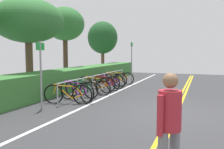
% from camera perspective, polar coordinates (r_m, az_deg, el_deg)
% --- Properties ---
extents(ground_plane, '(28.84, 12.94, 0.05)m').
position_cam_1_polar(ground_plane, '(7.69, 14.51, -9.09)').
color(ground_plane, '#353538').
extents(centre_line_yellow_inner, '(25.96, 0.10, 0.00)m').
position_cam_1_polar(centre_line_yellow_inner, '(7.68, 15.12, -8.92)').
color(centre_line_yellow_inner, gold).
rests_on(centre_line_yellow_inner, ground_plane).
extents(centre_line_yellow_outer, '(25.96, 0.10, 0.00)m').
position_cam_1_polar(centre_line_yellow_outer, '(7.69, 13.92, -8.86)').
color(centre_line_yellow_outer, gold).
rests_on(centre_line_yellow_outer, ground_plane).
extents(bike_lane_stripe_white, '(25.96, 0.12, 0.00)m').
position_cam_1_polar(bike_lane_stripe_white, '(8.52, -6.07, -7.37)').
color(bike_lane_stripe_white, white).
rests_on(bike_lane_stripe_white, ground_plane).
extents(bike_rack, '(7.12, 0.05, 0.81)m').
position_cam_1_polar(bike_rack, '(11.52, -3.09, -1.00)').
color(bike_rack, '#9EA0A5').
rests_on(bike_rack, ground_plane).
extents(bicycle_0, '(0.59, 1.77, 0.76)m').
position_cam_1_polar(bicycle_0, '(8.87, -10.40, -4.58)').
color(bicycle_0, black).
rests_on(bicycle_0, ground_plane).
extents(bicycle_1, '(0.67, 1.80, 0.79)m').
position_cam_1_polar(bicycle_1, '(9.41, -8.40, -3.89)').
color(bicycle_1, black).
rests_on(bicycle_1, ground_plane).
extents(bicycle_2, '(0.46, 1.70, 0.75)m').
position_cam_1_polar(bicycle_2, '(10.12, -7.31, -3.36)').
color(bicycle_2, black).
rests_on(bicycle_2, ground_plane).
extents(bicycle_3, '(0.56, 1.62, 0.70)m').
position_cam_1_polar(bicycle_3, '(10.57, -4.77, -3.12)').
color(bicycle_3, black).
rests_on(bicycle_3, ground_plane).
extents(bicycle_4, '(0.57, 1.81, 0.78)m').
position_cam_1_polar(bicycle_4, '(11.20, -3.85, -2.42)').
color(bicycle_4, black).
rests_on(bicycle_4, ground_plane).
extents(bicycle_5, '(0.46, 1.78, 0.77)m').
position_cam_1_polar(bicycle_5, '(11.87, -1.95, -2.00)').
color(bicycle_5, black).
rests_on(bicycle_5, ground_plane).
extents(bicycle_6, '(0.63, 1.61, 0.74)m').
position_cam_1_polar(bicycle_6, '(12.41, -0.64, -1.76)').
color(bicycle_6, black).
rests_on(bicycle_6, ground_plane).
extents(bicycle_7, '(0.63, 1.68, 0.78)m').
position_cam_1_polar(bicycle_7, '(13.06, -0.20, -1.32)').
color(bicycle_7, black).
rests_on(bicycle_7, ground_plane).
extents(bicycle_8, '(0.58, 1.70, 0.76)m').
position_cam_1_polar(bicycle_8, '(13.73, 0.50, -1.05)').
color(bicycle_8, black).
rests_on(bicycle_8, ground_plane).
extents(bicycle_9, '(0.46, 1.82, 0.76)m').
position_cam_1_polar(bicycle_9, '(14.29, 1.79, -0.81)').
color(bicycle_9, black).
rests_on(bicycle_9, ground_plane).
extents(pedestrian, '(0.44, 0.32, 1.58)m').
position_cam_1_polar(pedestrian, '(3.47, 13.47, -10.85)').
color(pedestrian, slate).
rests_on(pedestrian, ground_plane).
extents(sign_post_near, '(0.36, 0.07, 2.23)m').
position_cam_1_polar(sign_post_near, '(8.09, -16.54, 1.38)').
color(sign_post_near, gray).
rests_on(sign_post_near, ground_plane).
extents(sign_post_far, '(0.36, 0.06, 2.55)m').
position_cam_1_polar(sign_post_far, '(15.73, 4.66, 3.98)').
color(sign_post_far, gray).
rests_on(sign_post_far, ground_plane).
extents(hedge_backdrop, '(16.07, 1.36, 1.02)m').
position_cam_1_polar(hedge_backdrop, '(13.63, -7.28, -0.48)').
color(hedge_backdrop, '#387533').
rests_on(hedge_backdrop, ground_plane).
extents(tree_mid, '(3.14, 3.14, 4.23)m').
position_cam_1_polar(tree_mid, '(11.54, -19.28, 11.79)').
color(tree_mid, brown).
rests_on(tree_mid, ground_plane).
extents(tree_far_right, '(2.38, 2.38, 4.63)m').
position_cam_1_polar(tree_far_right, '(15.30, -11.09, 11.54)').
color(tree_far_right, '#473323').
rests_on(tree_far_right, ground_plane).
extents(tree_extra, '(2.48, 2.48, 4.43)m').
position_cam_1_polar(tree_extra, '(20.23, -2.24, 8.69)').
color(tree_extra, brown).
rests_on(tree_extra, ground_plane).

